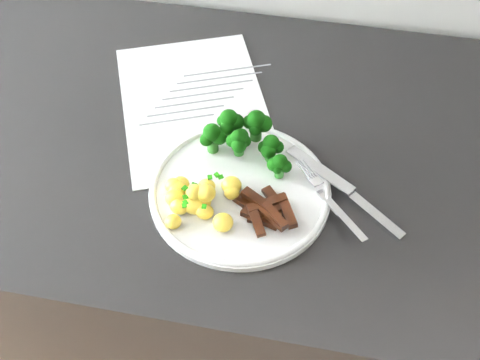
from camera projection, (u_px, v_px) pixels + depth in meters
name	position (u px, v px, depth m)	size (l,w,h in m)	color
counter	(276.00, 299.00, 1.24)	(2.49, 0.62, 0.93)	black
recipe_paper	(194.00, 104.00, 0.94)	(0.32, 0.37, 0.00)	silver
plate	(240.00, 190.00, 0.82)	(0.25, 0.25, 0.01)	white
broccoli	(246.00, 136.00, 0.84)	(0.13, 0.09, 0.06)	#205C19
potatoes	(198.00, 199.00, 0.80)	(0.10, 0.10, 0.04)	#FFCA57
beef_strips	(266.00, 211.00, 0.79)	(0.09, 0.09, 0.03)	black
fork	(332.00, 203.00, 0.80)	(0.11, 0.13, 0.01)	#BABABF
knife	(358.00, 201.00, 0.81)	(0.18, 0.14, 0.02)	#BABABF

